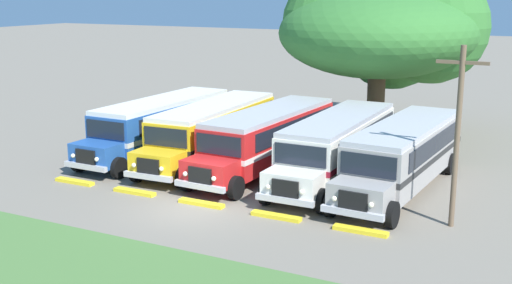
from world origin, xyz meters
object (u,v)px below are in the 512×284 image
(parked_bus_slot_0, at_px, (161,123))
(parked_bus_slot_3, at_px, (337,144))
(parked_bus_slot_1, at_px, (212,129))
(parked_bus_slot_2, at_px, (268,136))
(broad_shade_tree, at_px, (386,31))
(utility_pole, at_px, (458,132))
(parked_bus_slot_4, at_px, (404,153))

(parked_bus_slot_0, bearing_deg, parked_bus_slot_3, 89.38)
(parked_bus_slot_1, xyz_separation_m, parked_bus_slot_2, (3.20, -0.19, 0.00))
(parked_bus_slot_1, xyz_separation_m, broad_shade_tree, (5.68, 10.53, 4.46))
(broad_shade_tree, height_order, utility_pole, broad_shade_tree)
(parked_bus_slot_1, xyz_separation_m, utility_pole, (12.67, -4.23, 1.95))
(parked_bus_slot_2, bearing_deg, parked_bus_slot_1, -90.93)
(parked_bus_slot_1, bearing_deg, parked_bus_slot_2, 84.30)
(parked_bus_slot_0, relative_size, parked_bus_slot_3, 1.00)
(parked_bus_slot_0, xyz_separation_m, parked_bus_slot_4, (13.04, -0.49, 0.00))
(broad_shade_tree, bearing_deg, parked_bus_slot_4, -69.19)
(parked_bus_slot_4, height_order, utility_pole, utility_pole)
(parked_bus_slot_0, bearing_deg, parked_bus_slot_2, 88.88)
(parked_bus_slot_0, distance_m, parked_bus_slot_1, 3.18)
(parked_bus_slot_1, bearing_deg, broad_shade_tree, 149.36)
(utility_pole, bearing_deg, parked_bus_slot_0, 164.96)
(parked_bus_slot_2, bearing_deg, parked_bus_slot_4, 90.19)
(utility_pole, bearing_deg, parked_bus_slot_4, 126.67)
(parked_bus_slot_2, bearing_deg, parked_bus_slot_0, -89.48)
(parked_bus_slot_1, bearing_deg, parked_bus_slot_3, 85.79)
(parked_bus_slot_0, xyz_separation_m, utility_pole, (15.84, -4.26, 1.95))
(parked_bus_slot_4, bearing_deg, parked_bus_slot_1, -89.56)
(parked_bus_slot_0, relative_size, parked_bus_slot_4, 1.00)
(parked_bus_slot_3, bearing_deg, parked_bus_slot_2, -90.94)
(parked_bus_slot_0, bearing_deg, utility_pole, 75.81)
(parked_bus_slot_4, bearing_deg, parked_bus_slot_2, -89.20)
(broad_shade_tree, xyz_separation_m, utility_pole, (6.99, -14.76, -2.52))
(parked_bus_slot_3, bearing_deg, parked_bus_slot_4, 85.38)
(parked_bus_slot_0, relative_size, utility_pole, 1.65)
(parked_bus_slot_2, bearing_deg, utility_pole, 69.38)
(broad_shade_tree, distance_m, utility_pole, 16.52)
(parked_bus_slot_0, height_order, parked_bus_slot_2, same)
(parked_bus_slot_3, height_order, parked_bus_slot_4, same)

